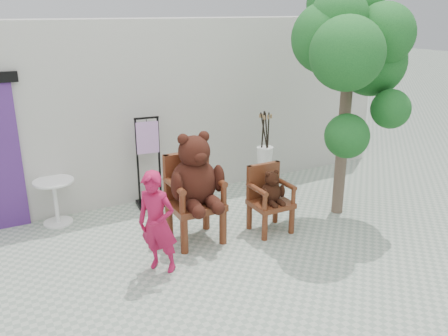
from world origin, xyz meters
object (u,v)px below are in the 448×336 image
(chair_small, at_px, (269,193))
(person, at_px, (158,223))
(chair_big, at_px, (195,182))
(stool_bucket, at_px, (265,156))
(display_stand, at_px, (149,172))
(cafe_table, at_px, (55,197))
(tree, at_px, (353,40))

(chair_small, height_order, person, person)
(chair_big, relative_size, stool_bucket, 1.09)
(chair_small, height_order, display_stand, display_stand)
(chair_big, xyz_separation_m, chair_small, (1.10, -0.22, -0.31))
(chair_small, xyz_separation_m, person, (-1.88, -0.38, 0.10))
(person, relative_size, display_stand, 0.90)
(cafe_table, relative_size, tree, 0.19)
(chair_big, relative_size, display_stand, 1.05)
(person, xyz_separation_m, display_stand, (0.65, 2.10, -0.10))
(person, height_order, display_stand, display_stand)
(chair_small, bearing_deg, chair_big, 168.54)
(display_stand, height_order, stool_bucket, display_stand)
(chair_big, relative_size, cafe_table, 2.25)
(chair_big, height_order, display_stand, chair_big)
(chair_small, relative_size, cafe_table, 1.40)
(chair_big, relative_size, tree, 0.42)
(person, bearing_deg, display_stand, 121.40)
(person, distance_m, stool_bucket, 3.25)
(chair_big, bearing_deg, stool_bucket, 31.58)
(stool_bucket, bearing_deg, person, -146.58)
(person, distance_m, display_stand, 2.20)
(display_stand, distance_m, stool_bucket, 2.09)
(display_stand, relative_size, tree, 0.40)
(stool_bucket, bearing_deg, cafe_table, 174.90)
(chair_big, distance_m, display_stand, 1.54)
(cafe_table, distance_m, tree, 4.97)
(chair_small, distance_m, person, 1.92)
(chair_small, distance_m, tree, 2.50)
(cafe_table, bearing_deg, tree, -24.46)
(display_stand, xyz_separation_m, stool_bucket, (2.06, -0.32, 0.06))
(chair_small, xyz_separation_m, display_stand, (-1.23, 1.72, 0.00))
(chair_big, bearing_deg, tree, -7.68)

